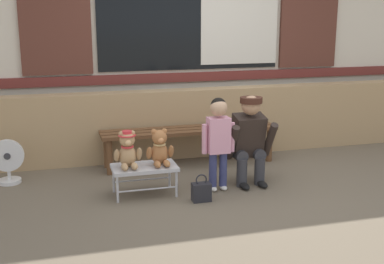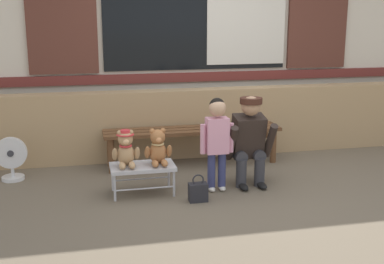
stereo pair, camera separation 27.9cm
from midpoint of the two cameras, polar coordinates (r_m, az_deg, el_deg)
name	(u,v)px [view 2 (the right image)]	position (r m, az deg, el deg)	size (l,w,h in m)	color
ground_plane	(237,193)	(5.16, 6.72, -6.86)	(60.00, 60.00, 0.00)	brown
brick_low_wall	(204,122)	(6.35, 2.60, 1.10)	(7.60, 0.25, 0.85)	tan
shop_facade	(195,19)	(6.70, 1.57, 12.73)	(7.75, 0.26, 3.37)	beige
wooden_bench_long	(193,134)	(5.96, 1.41, -0.23)	(2.10, 0.40, 0.44)	brown
small_display_bench	(143,168)	(5.03, -4.05, -4.13)	(0.64, 0.36, 0.30)	#BCBCC1
teddy_bear_with_hat	(126,149)	(4.95, -5.92, -1.96)	(0.28, 0.27, 0.36)	tan
teddy_bear_plain	(158,148)	(5.00, -2.27, -1.85)	(0.28, 0.26, 0.36)	#A86B3D
child_standing	(217,134)	(5.03, 4.44, -0.27)	(0.35, 0.18, 0.96)	navy
adult_crouching	(249,140)	(5.29, 8.04, -0.92)	(0.50, 0.49, 0.95)	#333338
handbag_on_ground	(198,192)	(4.87, 2.34, -6.80)	(0.18, 0.11, 0.27)	#232328
floor_fan	(11,159)	(5.71, -18.49, -2.94)	(0.34, 0.24, 0.48)	silver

